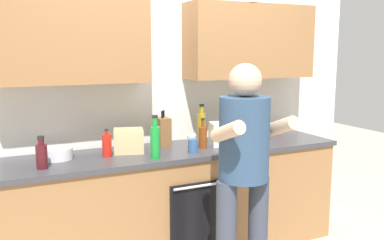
{
  "coord_description": "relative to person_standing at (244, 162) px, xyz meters",
  "views": [
    {
      "loc": [
        -1.34,
        -3.11,
        1.7
      ],
      "look_at": [
        0.09,
        -0.1,
        1.15
      ],
      "focal_mm": 39.85,
      "sensor_mm": 36.0,
      "label": 1
    }
  ],
  "objects": [
    {
      "name": "grocery_bag_bread",
      "position": [
        -0.55,
        0.82,
        0.04
      ],
      "size": [
        0.28,
        0.27,
        0.18
      ],
      "primitive_type": "cube",
      "rotation": [
        0.0,
        0.0,
        -0.27
      ],
      "color": "tan",
      "rests_on": "counter"
    },
    {
      "name": "person_standing",
      "position": [
        0.0,
        0.0,
        0.0
      ],
      "size": [
        0.49,
        0.45,
        1.61
      ],
      "color": "#383D4C",
      "rests_on": "ground"
    },
    {
      "name": "counter",
      "position": [
        -0.18,
        0.74,
        -0.5
      ],
      "size": [
        2.84,
        0.67,
        0.9
      ],
      "color": "olive",
      "rests_on": "ground"
    },
    {
      "name": "cup_coffee",
      "position": [
        0.0,
        0.83,
        -0.01
      ],
      "size": [
        0.08,
        0.08,
        0.09
      ],
      "primitive_type": "cylinder",
      "color": "white",
      "rests_on": "counter"
    },
    {
      "name": "bottle_hotsauce",
      "position": [
        -0.75,
        0.74,
        0.04
      ],
      "size": [
        0.07,
        0.07,
        0.21
      ],
      "color": "red",
      "rests_on": "counter"
    },
    {
      "name": "cup_tea",
      "position": [
        -0.1,
        0.59,
        0.0
      ],
      "size": [
        0.08,
        0.08,
        0.11
      ],
      "primitive_type": "cylinder",
      "color": "#33598C",
      "rests_on": "counter"
    },
    {
      "name": "cup_ceramic",
      "position": [
        0.99,
        0.93,
        -0.0
      ],
      "size": [
        0.08,
        0.08,
        0.1
      ],
      "primitive_type": "cylinder",
      "color": "#BF4C47",
      "rests_on": "counter"
    },
    {
      "name": "potted_herb",
      "position": [
        0.62,
        0.76,
        0.09
      ],
      "size": [
        0.17,
        0.17,
        0.26
      ],
      "color": "#9E6647",
      "rests_on": "counter"
    },
    {
      "name": "knife_block",
      "position": [
        -0.23,
        0.91,
        0.07
      ],
      "size": [
        0.1,
        0.14,
        0.3
      ],
      "color": "brown",
      "rests_on": "counter"
    },
    {
      "name": "back_wall_unit",
      "position": [
        -0.18,
        1.01,
        0.55
      ],
      "size": [
        4.0,
        0.39,
        2.5
      ],
      "color": "silver",
      "rests_on": "ground"
    },
    {
      "name": "bottle_wine",
      "position": [
        -1.23,
        0.61,
        0.04
      ],
      "size": [
        0.08,
        0.08,
        0.23
      ],
      "color": "#471419",
      "rests_on": "counter"
    },
    {
      "name": "grocery_bag_produce",
      "position": [
        0.26,
        0.71,
        0.04
      ],
      "size": [
        0.29,
        0.24,
        0.19
      ],
      "primitive_type": "cube",
      "rotation": [
        0.0,
        0.0,
        -0.25
      ],
      "color": "silver",
      "rests_on": "counter"
    },
    {
      "name": "bottle_vinegar",
      "position": [
        0.04,
        0.69,
        0.04
      ],
      "size": [
        0.07,
        0.07,
        0.25
      ],
      "color": "brown",
      "rests_on": "counter"
    },
    {
      "name": "mixing_bowl",
      "position": [
        -1.1,
        0.83,
        -0.01
      ],
      "size": [
        0.21,
        0.21,
        0.08
      ],
      "primitive_type": "cylinder",
      "color": "silver",
      "rests_on": "counter"
    },
    {
      "name": "bottle_oil",
      "position": [
        0.15,
        0.93,
        0.08
      ],
      "size": [
        0.08,
        0.08,
        0.33
      ],
      "color": "olive",
      "rests_on": "counter"
    },
    {
      "name": "bottle_soda",
      "position": [
        -0.43,
        0.54,
        0.08
      ],
      "size": [
        0.07,
        0.07,
        0.33
      ],
      "color": "#198C33",
      "rests_on": "counter"
    }
  ]
}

